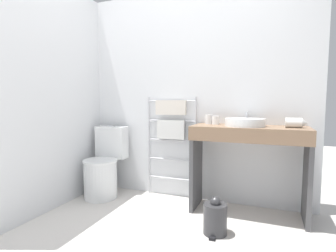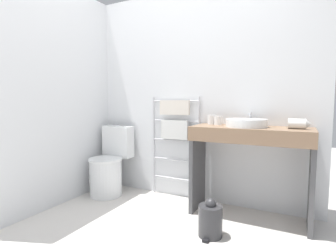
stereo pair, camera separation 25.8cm
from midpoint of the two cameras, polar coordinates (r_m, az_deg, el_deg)
name	(u,v)px [view 2 (the right image)]	position (r m, az deg, el deg)	size (l,w,h in m)	color
wall_back	(196,96)	(3.03, 8.47, 6.45)	(2.69, 0.12, 2.36)	silver
wall_side	(65,96)	(3.11, -19.41, 6.17)	(0.12, 1.98, 2.36)	silver
toilet	(109,167)	(3.25, -10.47, -8.82)	(0.39, 0.52, 0.83)	white
towel_radiator	(175,128)	(3.02, 3.93, -0.48)	(0.60, 0.06, 1.17)	silver
vanity_counter	(250,156)	(2.64, 20.07, -6.11)	(1.09, 0.45, 0.88)	#84664C
sink_basin	(246,123)	(2.60, 19.45, 0.67)	(0.38, 0.38, 0.07)	white
faucet	(250,117)	(2.79, 20.00, 1.86)	(0.02, 0.10, 0.13)	silver
cup_near_wall	(211,120)	(2.80, 12.06, 1.36)	(0.07, 0.07, 0.10)	white
cup_near_edge	(218,120)	(2.76, 13.47, 1.17)	(0.08, 0.08, 0.09)	white
hair_dryer	(298,124)	(2.61, 29.05, 0.44)	(0.19, 0.20, 0.09)	white
trash_bin	(210,220)	(2.35, 12.52, -19.37)	(0.20, 0.23, 0.32)	#333335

